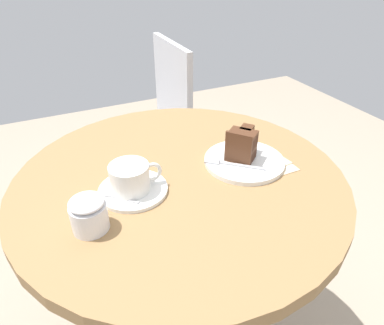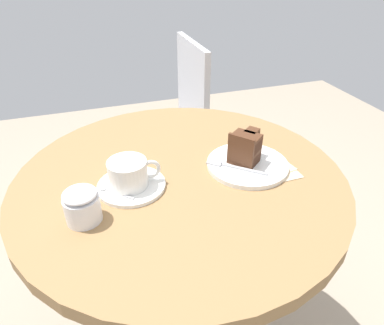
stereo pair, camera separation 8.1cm
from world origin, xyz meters
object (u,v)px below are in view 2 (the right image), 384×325
object	(u,v)px
saucer	(132,185)
sugar_pot	(82,205)
coffee_cup	(129,173)
cake_plate	(247,165)
teaspoon	(112,191)
napkin	(263,166)
cafe_chair	(173,126)
cake_slice	(246,148)
fork	(229,166)

from	to	relation	value
saucer	sugar_pot	world-z (taller)	sugar_pot
saucer	coffee_cup	world-z (taller)	coffee_cup
coffee_cup	cake_plate	size ratio (longest dim) A/B	0.59
teaspoon	napkin	bearing A→B (deg)	-134.19
saucer	cafe_chair	size ratio (longest dim) A/B	0.18
napkin	cafe_chair	xyz separation A→B (m)	(-0.05, 0.69, -0.21)
cake_slice	cafe_chair	size ratio (longest dim) A/B	0.11
saucer	sugar_pot	size ratio (longest dim) A/B	2.07
coffee_cup	napkin	xyz separation A→B (m)	(0.34, -0.02, -0.04)
coffee_cup	saucer	bearing A→B (deg)	30.75
teaspoon	napkin	world-z (taller)	teaspoon
saucer	cafe_chair	world-z (taller)	cafe_chair
cake_slice	sugar_pot	world-z (taller)	cake_slice
sugar_pot	cake_plate	bearing A→B (deg)	10.42
fork	sugar_pot	distance (m)	0.36
cake_slice	sugar_pot	bearing A→B (deg)	-168.08
napkin	sugar_pot	bearing A→B (deg)	-171.90
saucer	cake_slice	bearing A→B (deg)	0.83
cake_plate	sugar_pot	xyz separation A→B (m)	(-0.40, -0.07, 0.03)
cake_plate	cake_slice	size ratio (longest dim) A/B	2.17
cake_slice	fork	size ratio (longest dim) A/B	0.76
teaspoon	cake_slice	xyz separation A→B (m)	(0.34, 0.02, 0.04)
cake_slice	cake_plate	bearing A→B (deg)	-67.42
coffee_cup	cake_slice	size ratio (longest dim) A/B	1.27
napkin	sugar_pot	size ratio (longest dim) A/B	2.12
cafe_chair	cake_plate	bearing A→B (deg)	1.27
cake_plate	fork	world-z (taller)	fork
cake_plate	cake_slice	bearing A→B (deg)	112.58
cake_plate	napkin	bearing A→B (deg)	-16.76
cake_plate	cake_slice	distance (m)	0.05
fork	coffee_cup	bearing A→B (deg)	39.77
coffee_cup	fork	bearing A→B (deg)	-1.69
cake_slice	napkin	xyz separation A→B (m)	(0.04, -0.02, -0.05)
saucer	fork	distance (m)	0.24
teaspoon	cafe_chair	size ratio (longest dim) A/B	0.08
napkin	sugar_pot	xyz separation A→B (m)	(-0.44, -0.06, 0.04)
coffee_cup	sugar_pot	world-z (taller)	sugar_pot
cake_plate	sugar_pot	world-z (taller)	sugar_pot
saucer	coffee_cup	bearing A→B (deg)	-149.25
fork	sugar_pot	world-z (taller)	sugar_pot
cafe_chair	saucer	bearing A→B (deg)	-22.54
saucer	cake_plate	world-z (taller)	cake_plate
cake_plate	napkin	distance (m)	0.04
saucer	cake_plate	xyz separation A→B (m)	(0.29, -0.01, 0.00)
teaspoon	sugar_pot	size ratio (longest dim) A/B	0.93
coffee_cup	cake_plate	xyz separation A→B (m)	(0.30, -0.00, -0.04)
teaspoon	fork	size ratio (longest dim) A/B	0.57
teaspoon	cafe_chair	xyz separation A→B (m)	(0.33, 0.69, -0.22)
cake_slice	cafe_chair	bearing A→B (deg)	90.55
coffee_cup	cake_plate	world-z (taller)	coffee_cup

